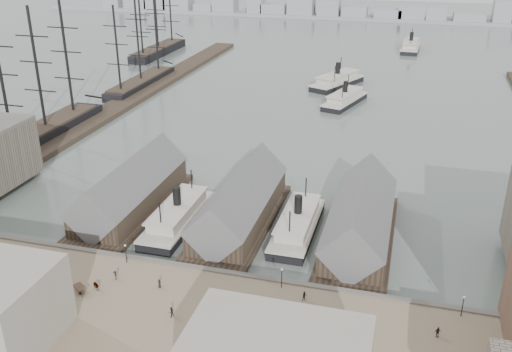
% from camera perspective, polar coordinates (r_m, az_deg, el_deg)
% --- Properties ---
extents(ground, '(900.00, 900.00, 0.00)m').
position_cam_1_polar(ground, '(112.40, -4.17, -8.75)').
color(ground, '#56645F').
rests_on(ground, ground).
extents(quay, '(180.00, 30.00, 2.00)m').
position_cam_1_polar(quay, '(96.73, -8.25, -14.31)').
color(quay, '#7A6952').
rests_on(quay, ground).
extents(seawall, '(180.00, 1.20, 2.30)m').
position_cam_1_polar(seawall, '(107.70, -5.12, -9.65)').
color(seawall, '#59544C').
rests_on(seawall, ground).
extents(west_wharf, '(10.00, 220.00, 1.60)m').
position_cam_1_polar(west_wharf, '(222.43, -12.22, 7.66)').
color(west_wharf, '#2D231C').
rests_on(west_wharf, ground).
extents(ferry_shed_west, '(14.00, 42.00, 12.60)m').
position_cam_1_polar(ferry_shed_west, '(133.38, -12.37, -1.51)').
color(ferry_shed_west, '#2D231C').
rests_on(ferry_shed_west, ground).
extents(ferry_shed_center, '(14.00, 42.00, 12.60)m').
position_cam_1_polar(ferry_shed_center, '(124.04, -1.63, -2.92)').
color(ferry_shed_center, '#2D231C').
rests_on(ferry_shed_center, ground).
extents(ferry_shed_east, '(14.00, 42.00, 12.60)m').
position_cam_1_polar(ferry_shed_east, '(119.72, 10.38, -4.37)').
color(ferry_shed_east, '#2D231C').
rests_on(ferry_shed_east, ground).
extents(lamp_post_near_w, '(0.44, 0.44, 3.92)m').
position_cam_1_polar(lamp_post_near_w, '(110.07, -12.91, -7.24)').
color(lamp_post_near_w, black).
rests_on(lamp_post_near_w, quay).
extents(lamp_post_near_e, '(0.44, 0.44, 3.92)m').
position_cam_1_polar(lamp_post_near_e, '(100.60, 2.60, -9.79)').
color(lamp_post_near_e, black).
rests_on(lamp_post_near_e, quay).
extents(lamp_post_far_e, '(0.44, 0.44, 3.92)m').
position_cam_1_polar(lamp_post_far_e, '(99.63, 20.02, -11.78)').
color(lamp_post_far_e, black).
rests_on(lamp_post_far_e, quay).
extents(far_shore, '(500.00, 40.00, 15.72)m').
position_cam_1_polar(far_shore, '(428.28, 11.17, 15.70)').
color(far_shore, gray).
rests_on(far_shore, ground).
extents(ferry_docked_west, '(8.01, 26.70, 9.53)m').
position_cam_1_polar(ferry_docked_west, '(126.06, -7.81, -3.92)').
color(ferry_docked_west, black).
rests_on(ferry_docked_west, ground).
extents(ferry_docked_east, '(7.75, 25.84, 9.23)m').
position_cam_1_polar(ferry_docked_east, '(121.99, 4.19, -4.78)').
color(ferry_docked_east, black).
rests_on(ferry_docked_east, ground).
extents(ferry_open_near, '(14.63, 26.92, 9.21)m').
position_cam_1_polar(ferry_open_near, '(213.70, 8.87, 7.64)').
color(ferry_open_near, black).
rests_on(ferry_open_near, ground).
extents(ferry_open_mid, '(19.78, 30.12, 10.39)m').
position_cam_1_polar(ferry_open_mid, '(238.59, 8.13, 9.44)').
color(ferry_open_mid, black).
rests_on(ferry_open_mid, ground).
extents(ferry_open_far, '(9.77, 29.15, 10.30)m').
position_cam_1_polar(ferry_open_far, '(318.58, 15.20, 12.43)').
color(ferry_open_far, black).
rests_on(ferry_open_far, ground).
extents(sailing_ship_near, '(9.69, 66.73, 39.82)m').
position_cam_1_polar(sailing_ship_near, '(181.92, -21.61, 3.63)').
color(sailing_ship_near, black).
rests_on(sailing_ship_near, ground).
extents(sailing_ship_mid, '(8.41, 48.58, 34.57)m').
position_cam_1_polar(sailing_ship_mid, '(239.08, -11.41, 9.25)').
color(sailing_ship_mid, black).
rests_on(sailing_ship_mid, ground).
extents(sailing_ship_far, '(9.06, 50.34, 37.25)m').
position_cam_1_polar(sailing_ship_far, '(302.60, -9.73, 12.39)').
color(sailing_ship_far, black).
rests_on(sailing_ship_far, ground).
extents(horse_cart_left, '(4.73, 2.17, 1.45)m').
position_cam_1_polar(horse_cart_left, '(110.55, -21.96, -9.54)').
color(horse_cart_left, black).
rests_on(horse_cart_left, quay).
extents(horse_cart_center, '(4.78, 3.52, 1.63)m').
position_cam_1_polar(horse_cart_center, '(104.84, -16.21, -10.55)').
color(horse_cart_center, black).
rests_on(horse_cart_center, quay).
extents(pedestrian_2, '(1.24, 1.25, 1.73)m').
position_cam_1_polar(pedestrian_2, '(106.61, -13.90, -9.61)').
color(pedestrian_2, black).
rests_on(pedestrian_2, quay).
extents(pedestrian_3, '(0.80, 1.10, 1.73)m').
position_cam_1_polar(pedestrian_3, '(100.11, -20.02, -12.90)').
color(pedestrian_3, black).
rests_on(pedestrian_3, quay).
extents(pedestrian_4, '(0.69, 0.89, 1.60)m').
position_cam_1_polar(pedestrian_4, '(102.98, -9.64, -10.55)').
color(pedestrian_4, black).
rests_on(pedestrian_4, quay).
extents(pedestrian_5, '(0.77, 0.75, 1.71)m').
position_cam_1_polar(pedestrian_5, '(94.82, -3.20, -13.54)').
color(pedestrian_5, black).
rests_on(pedestrian_5, quay).
extents(pedestrian_6, '(1.07, 1.01, 1.74)m').
position_cam_1_polar(pedestrian_6, '(98.79, 4.89, -11.86)').
color(pedestrian_6, black).
rests_on(pedestrian_6, quay).
extents(pedestrian_8, '(1.15, 0.85, 1.81)m').
position_cam_1_polar(pedestrian_8, '(95.13, 17.71, -14.65)').
color(pedestrian_8, black).
rests_on(pedestrian_8, quay).
extents(pedestrian_10, '(1.05, 1.11, 1.81)m').
position_cam_1_polar(pedestrian_10, '(95.84, -8.48, -13.30)').
color(pedestrian_10, black).
rests_on(pedestrian_10, quay).
extents(pedestrian_11, '(0.78, 1.00, 1.80)m').
position_cam_1_polar(pedestrian_11, '(90.15, 5.61, -15.88)').
color(pedestrian_11, black).
rests_on(pedestrian_11, quay).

